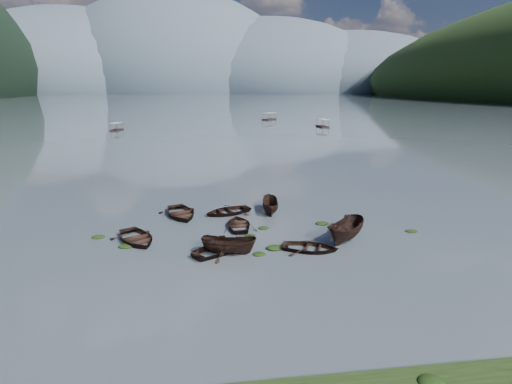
{
  "coord_description": "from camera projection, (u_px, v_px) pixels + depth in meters",
  "views": [
    {
      "loc": [
        -4.73,
        -24.54,
        11.69
      ],
      "look_at": [
        0.0,
        12.0,
        2.0
      ],
      "focal_mm": 28.0,
      "sensor_mm": 36.0,
      "label": 1
    }
  ],
  "objects": [
    {
      "name": "ground_plane",
      "position": [
        279.0,
        265.0,
        27.1
      ],
      "size": [
        2400.0,
        2400.0,
        0.0
      ],
      "primitive_type": "plane",
      "color": "#49535B"
    },
    {
      "name": "rowboat_5",
      "position": [
        346.0,
        240.0,
        31.47
      ],
      "size": [
        4.8,
        4.92,
        1.93
      ],
      "primitive_type": "imported",
      "rotation": [
        0.0,
        0.0,
        -0.76
      ],
      "color": "black",
      "rests_on": "ground"
    },
    {
      "name": "haze_mtn_b",
      "position": [
        178.0,
        93.0,
        882.82
      ],
      "size": [
        520.0,
        520.0,
        340.0
      ],
      "primitive_type": "ellipsoid",
      "color": "#475666",
      "rests_on": "ground"
    },
    {
      "name": "haze_mtn_d",
      "position": [
        343.0,
        92.0,
        930.03
      ],
      "size": [
        520.0,
        520.0,
        220.0
      ],
      "primitive_type": "ellipsoid",
      "color": "#475666",
      "rests_on": "ground"
    },
    {
      "name": "pontoon_left",
      "position": [
        117.0,
        131.0,
        110.96
      ],
      "size": [
        2.92,
        5.69,
        2.09
      ],
      "primitive_type": null,
      "rotation": [
        0.0,
        0.0,
        -0.12
      ],
      "color": "black",
      "rests_on": "ground"
    },
    {
      "name": "weed_clump_2",
      "position": [
        275.0,
        249.0,
        29.81
      ],
      "size": [
        1.32,
        1.05,
        0.29
      ],
      "primitive_type": "ellipsoid",
      "color": "black",
      "rests_on": "ground"
    },
    {
      "name": "weed_clump_7",
      "position": [
        322.0,
        224.0,
        35.21
      ],
      "size": [
        1.16,
        0.92,
        0.25
      ],
      "primitive_type": "ellipsoid",
      "color": "black",
      "rests_on": "ground"
    },
    {
      "name": "rowboat_7",
      "position": [
        228.0,
        214.0,
        38.1
      ],
      "size": [
        5.4,
        4.7,
        0.93
      ],
      "primitive_type": "imported",
      "rotation": [
        0.0,
        0.0,
        5.1
      ],
      "color": "black",
      "rests_on": "ground"
    },
    {
      "name": "rowboat_4",
      "position": [
        310.0,
        250.0,
        29.5
      ],
      "size": [
        4.92,
        4.2,
        0.86
      ],
      "primitive_type": "imported",
      "rotation": [
        0.0,
        0.0,
        1.23
      ],
      "color": "black",
      "rests_on": "ground"
    },
    {
      "name": "haze_mtn_a",
      "position": [
        83.0,
        93.0,
        857.97
      ],
      "size": [
        520.0,
        520.0,
        280.0
      ],
      "primitive_type": "ellipsoid",
      "color": "#475666",
      "rests_on": "ground"
    },
    {
      "name": "weed_clump_0",
      "position": [
        126.0,
        247.0,
        30.19
      ],
      "size": [
        1.19,
        0.97,
        0.26
      ],
      "primitive_type": "ellipsoid",
      "color": "black",
      "rests_on": "ground"
    },
    {
      "name": "haze_mtn_c",
      "position": [
        267.0,
        93.0,
        907.67
      ],
      "size": [
        520.0,
        520.0,
        260.0
      ],
      "primitive_type": "ellipsoid",
      "color": "#475666",
      "rests_on": "ground"
    },
    {
      "name": "weed_clump_1",
      "position": [
        259.0,
        255.0,
        28.76
      ],
      "size": [
        0.98,
        0.78,
        0.22
      ],
      "primitive_type": "ellipsoid",
      "color": "black",
      "rests_on": "ground"
    },
    {
      "name": "rowboat_0",
      "position": [
        137.0,
        241.0,
        31.22
      ],
      "size": [
        5.21,
        5.77,
        0.98
      ],
      "primitive_type": "imported",
      "rotation": [
        0.0,
        0.0,
        0.49
      ],
      "color": "black",
      "rests_on": "ground"
    },
    {
      "name": "weed_clump_6",
      "position": [
        250.0,
        236.0,
        32.32
      ],
      "size": [
        0.96,
        0.8,
        0.2
      ],
      "primitive_type": "ellipsoid",
      "color": "black",
      "rests_on": "ground"
    },
    {
      "name": "rowboat_3",
      "position": [
        239.0,
        227.0,
        34.52
      ],
      "size": [
        3.06,
        4.22,
        0.86
      ],
      "primitive_type": "imported",
      "rotation": [
        0.0,
        0.0,
        3.16
      ],
      "color": "black",
      "rests_on": "ground"
    },
    {
      "name": "rowboat_1",
      "position": [
        219.0,
        252.0,
        29.2
      ],
      "size": [
        5.24,
        5.02,
        0.88
      ],
      "primitive_type": "imported",
      "rotation": [
        0.0,
        0.0,
        2.23
      ],
      "color": "black",
      "rests_on": "ground"
    },
    {
      "name": "pontoon_right",
      "position": [
        323.0,
        127.0,
        120.9
      ],
      "size": [
        2.64,
        6.08,
        2.31
      ],
      "primitive_type": null,
      "rotation": [
        0.0,
        0.0,
        0.02
      ],
      "color": "black",
      "rests_on": "ground"
    },
    {
      "name": "weed_clump_5",
      "position": [
        98.0,
        238.0,
        32.04
      ],
      "size": [
        1.07,
        0.87,
        0.23
      ],
      "primitive_type": "ellipsoid",
      "color": "black",
      "rests_on": "ground"
    },
    {
      "name": "weed_clump_4",
      "position": [
        411.0,
        232.0,
        33.35
      ],
      "size": [
        1.01,
        0.8,
        0.21
      ],
      "primitive_type": "ellipsoid",
      "color": "black",
      "rests_on": "ground"
    },
    {
      "name": "rowboat_8",
      "position": [
        270.0,
        212.0,
        38.65
      ],
      "size": [
        1.91,
        4.11,
        1.54
      ],
      "primitive_type": "imported",
      "rotation": [
        0.0,
        0.0,
        3.03
      ],
      "color": "black",
      "rests_on": "ground"
    },
    {
      "name": "rowboat_6",
      "position": [
        181.0,
        216.0,
        37.33
      ],
      "size": [
        4.95,
        5.91,
        1.05
      ],
      "primitive_type": "imported",
      "rotation": [
        0.0,
        0.0,
        0.3
      ],
      "color": "black",
      "rests_on": "ground"
    },
    {
      "name": "rowboat_2",
      "position": [
        229.0,
        253.0,
        28.99
      ],
      "size": [
        4.37,
        2.63,
        1.58
      ],
      "primitive_type": "imported",
      "rotation": [
        0.0,
        0.0,
        1.29
      ],
      "color": "black",
      "rests_on": "ground"
    },
    {
      "name": "pontoon_centre",
      "position": [
        269.0,
        120.0,
        147.48
      ],
      "size": [
        6.18,
        6.73,
        2.48
      ],
      "primitive_type": null,
      "rotation": [
        0.0,
        0.0,
        -0.68
      ],
      "color": "black",
      "rests_on": "ground"
    },
    {
      "name": "weed_clump_3",
      "position": [
        264.0,
        229.0,
        34.07
      ],
      "size": [
        0.93,
        0.78,
        0.21
      ],
      "primitive_type": "ellipsoid",
      "color": "black",
      "rests_on": "ground"
    }
  ]
}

